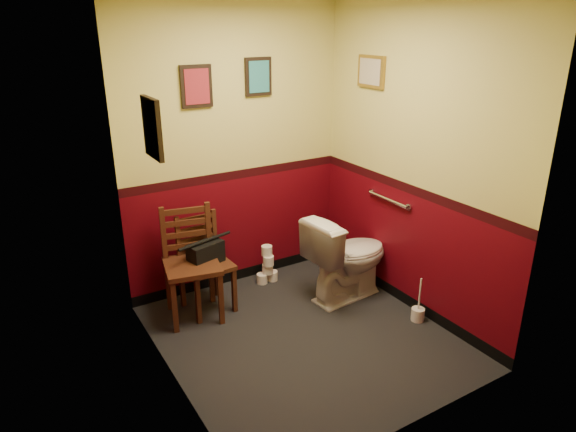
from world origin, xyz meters
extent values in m
cube|color=black|center=(0.00, 0.00, 0.00)|extent=(2.20, 2.40, 0.00)
cube|color=#4E040E|center=(0.00, 1.20, 1.35)|extent=(2.20, 0.00, 2.70)
cube|color=#4E040E|center=(0.00, -1.20, 1.35)|extent=(2.20, 0.00, 2.70)
cube|color=#4E040E|center=(-1.10, 0.00, 1.35)|extent=(0.00, 2.40, 2.70)
cube|color=#4E040E|center=(1.10, 0.00, 1.35)|extent=(0.00, 2.40, 2.70)
cylinder|color=silver|center=(1.07, 0.25, 0.95)|extent=(0.03, 0.50, 0.03)
cylinder|color=silver|center=(1.09, 0.00, 0.95)|extent=(0.02, 0.06, 0.06)
cylinder|color=silver|center=(1.09, 0.50, 0.95)|extent=(0.02, 0.06, 0.06)
cube|color=black|center=(-0.35, 1.18, 1.95)|extent=(0.28, 0.03, 0.36)
cube|color=maroon|center=(-0.35, 1.17, 1.95)|extent=(0.22, 0.01, 0.30)
cube|color=black|center=(0.25, 1.18, 2.00)|extent=(0.26, 0.03, 0.34)
cube|color=teal|center=(0.25, 1.17, 2.00)|extent=(0.20, 0.01, 0.28)
cube|color=black|center=(-1.08, 0.10, 1.85)|extent=(0.03, 0.30, 0.38)
cube|color=#B0A38A|center=(-1.07, 0.10, 1.85)|extent=(0.01, 0.24, 0.31)
cube|color=olive|center=(1.08, 0.60, 2.05)|extent=(0.03, 0.34, 0.28)
cube|color=#B0A38A|center=(1.07, 0.60, 2.05)|extent=(0.01, 0.28, 0.22)
imported|color=white|center=(0.72, 0.36, 0.41)|extent=(0.87, 0.53, 0.82)
cylinder|color=silver|center=(1.00, -0.31, 0.06)|extent=(0.12, 0.12, 0.12)
cylinder|color=silver|center=(1.00, -0.31, 0.25)|extent=(0.02, 0.02, 0.33)
cube|color=#452314|center=(-0.65, 0.78, 0.49)|extent=(0.54, 0.54, 0.04)
cube|color=#452314|center=(-0.88, 0.62, 0.25)|extent=(0.05, 0.05, 0.49)
cube|color=#452314|center=(-0.80, 1.01, 0.25)|extent=(0.05, 0.05, 0.49)
cube|color=#452314|center=(-0.50, 0.54, 0.25)|extent=(0.05, 0.05, 0.49)
cube|color=#452314|center=(-0.42, 0.93, 0.25)|extent=(0.05, 0.05, 0.49)
cube|color=#452314|center=(-0.80, 1.02, 0.74)|extent=(0.05, 0.05, 0.49)
cube|color=#452314|center=(-0.42, 0.94, 0.74)|extent=(0.05, 0.05, 0.49)
cube|color=#452314|center=(-0.61, 0.98, 0.60)|extent=(0.37, 0.10, 0.05)
cube|color=#452314|center=(-0.61, 0.98, 0.71)|extent=(0.37, 0.10, 0.05)
cube|color=#452314|center=(-0.61, 0.98, 0.82)|extent=(0.37, 0.10, 0.05)
cube|color=#452314|center=(-0.61, 0.98, 0.93)|extent=(0.37, 0.10, 0.05)
cube|color=#452314|center=(-0.50, 0.83, 0.44)|extent=(0.43, 0.43, 0.04)
cube|color=#452314|center=(-0.66, 0.65, 0.22)|extent=(0.04, 0.04, 0.44)
cube|color=#452314|center=(-0.68, 1.00, 0.22)|extent=(0.04, 0.04, 0.44)
cube|color=#452314|center=(-0.31, 0.66, 0.22)|extent=(0.04, 0.04, 0.44)
cube|color=#452314|center=(-0.33, 1.01, 0.22)|extent=(0.04, 0.04, 0.44)
cube|color=#452314|center=(-0.68, 1.00, 0.66)|extent=(0.04, 0.04, 0.44)
cube|color=#452314|center=(-0.33, 1.02, 0.66)|extent=(0.04, 0.04, 0.44)
cube|color=#452314|center=(-0.50, 1.01, 0.54)|extent=(0.33, 0.04, 0.04)
cube|color=#452314|center=(-0.50, 1.01, 0.63)|extent=(0.33, 0.04, 0.04)
cube|color=#452314|center=(-0.50, 1.01, 0.73)|extent=(0.33, 0.04, 0.04)
cube|color=#452314|center=(-0.50, 1.01, 0.83)|extent=(0.33, 0.04, 0.04)
cube|color=black|center=(-0.50, 0.83, 0.56)|extent=(0.34, 0.23, 0.20)
cylinder|color=black|center=(-0.50, 0.83, 0.67)|extent=(0.27, 0.10, 0.03)
cylinder|color=silver|center=(0.15, 1.00, 0.05)|extent=(0.11, 0.11, 0.10)
cylinder|color=silver|center=(0.27, 1.00, 0.05)|extent=(0.11, 0.11, 0.10)
cylinder|color=silver|center=(0.21, 0.99, 0.15)|extent=(0.11, 0.11, 0.10)
cylinder|color=silver|center=(0.21, 0.97, 0.25)|extent=(0.11, 0.11, 0.10)
cylinder|color=silver|center=(0.21, 1.00, 0.34)|extent=(0.11, 0.11, 0.10)
camera|label=1|loc=(-2.01, -3.05, 2.48)|focal=32.00mm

